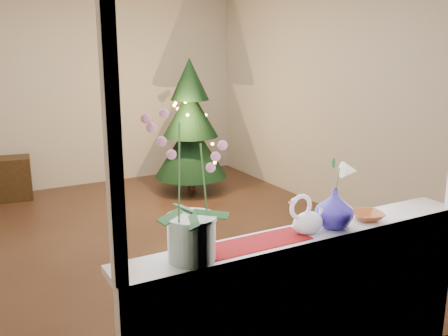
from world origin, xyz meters
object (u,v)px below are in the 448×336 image
at_px(paperweight, 346,220).
at_px(xmas_tree, 190,126).
at_px(swan, 308,214).
at_px(side_table, 1,179).
at_px(orchid_pot, 191,186).
at_px(amber_dish, 367,216).
at_px(blue_vase, 335,205).

distance_m(paperweight, xmas_tree, 3.97).
height_order(swan, paperweight, swan).
bearing_deg(xmas_tree, side_table, 161.40).
distance_m(orchid_pot, amber_dish, 1.19).
height_order(orchid_pot, side_table, orchid_pot).
relative_size(swan, xmas_tree, 0.15).
distance_m(xmas_tree, side_table, 2.48).
bearing_deg(paperweight, side_table, 106.90).
height_order(swan, xmas_tree, xmas_tree).
distance_m(blue_vase, xmas_tree, 3.98).
bearing_deg(xmas_tree, paperweight, -102.62).
bearing_deg(amber_dish, xmas_tree, 79.89).
height_order(blue_vase, amber_dish, blue_vase).
relative_size(orchid_pot, swan, 2.85).
height_order(blue_vase, xmas_tree, xmas_tree).
relative_size(orchid_pot, amber_dish, 4.57).
distance_m(swan, amber_dish, 0.45).
xyz_separation_m(xmas_tree, side_table, (-2.28, 0.77, -0.61)).
distance_m(orchid_pot, side_table, 4.77).
bearing_deg(side_table, xmas_tree, -10.34).
xyz_separation_m(orchid_pot, amber_dish, (1.14, 0.00, -0.34)).
distance_m(blue_vase, side_table, 4.88).
bearing_deg(paperweight, blue_vase, 172.92).
height_order(orchid_pot, amber_dish, orchid_pot).
bearing_deg(blue_vase, paperweight, -7.08).
relative_size(blue_vase, xmas_tree, 0.15).
bearing_deg(swan, orchid_pot, -155.31).
height_order(blue_vase, side_table, blue_vase).
xyz_separation_m(orchid_pot, blue_vase, (0.88, 0.00, -0.23)).
height_order(orchid_pot, swan, orchid_pot).
xyz_separation_m(paperweight, xmas_tree, (0.87, 3.88, -0.07)).
xyz_separation_m(orchid_pot, xmas_tree, (1.83, 3.87, -0.40)).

